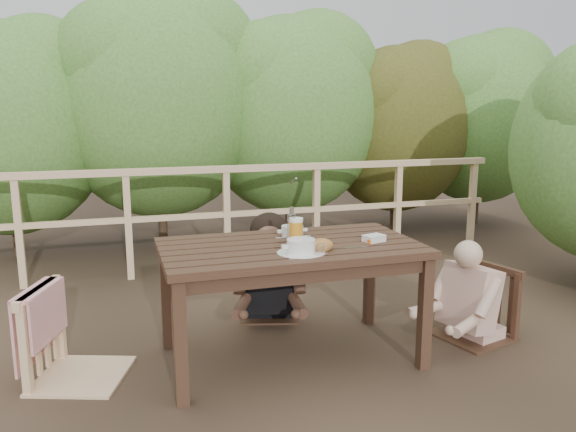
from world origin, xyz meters
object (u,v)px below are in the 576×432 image
object	(u,v)px
chair_left	(76,293)
bread_roll	(321,245)
butter_tub	(374,239)
table	(290,303)
woman	(269,235)
chair_far	(270,261)
beer_glass	(296,231)
soup_near	(301,247)
soup_far	(292,232)
chair_right	(476,272)
bottle	(292,226)
diner_right	(480,256)
tumbler	(322,251)

from	to	relation	value
chair_left	bread_roll	world-z (taller)	chair_left
bread_roll	butter_tub	world-z (taller)	bread_roll
table	woman	distance (m)	0.81
chair_far	beer_glass	size ratio (longest dim) A/B	5.15
woman	soup_near	xyz separation A→B (m)	(-0.08, -0.96, 0.15)
woman	butter_tub	bearing A→B (deg)	132.73
soup_near	bread_roll	distance (m)	0.13
table	soup_far	world-z (taller)	soup_far
chair_right	woman	size ratio (longest dim) A/B	0.74
soup_far	bottle	size ratio (longest dim) A/B	1.02
chair_far	soup_near	xyz separation A→B (m)	(-0.08, -0.94, 0.34)
chair_left	diner_right	distance (m)	2.57
table	beer_glass	bearing A→B (deg)	39.09
diner_right	soup_near	bearing A→B (deg)	81.20
chair_far	woman	world-z (taller)	woman
woman	tumbler	world-z (taller)	woman
chair_left	tumbler	bearing A→B (deg)	-87.19
diner_right	bottle	size ratio (longest dim) A/B	4.89
table	beer_glass	size ratio (longest dim) A/B	9.41
chair_far	tumbler	size ratio (longest dim) A/B	11.57
tumbler	butter_tub	bearing A→B (deg)	25.04
chair_right	bread_roll	distance (m)	1.20
tumbler	diner_right	bearing A→B (deg)	10.25
diner_right	beer_glass	world-z (taller)	diner_right
soup_far	tumbler	bearing A→B (deg)	-87.99
chair_right	bottle	distance (m)	1.32
chair_right	soup_near	bearing A→B (deg)	-98.66
bread_roll	butter_tub	distance (m)	0.40
bread_roll	beer_glass	world-z (taller)	beer_glass
diner_right	beer_glass	bearing A→B (deg)	70.40
table	diner_right	distance (m)	1.33
chair_left	tumbler	xyz separation A→B (m)	(1.34, -0.39, 0.24)
tumbler	bread_roll	bearing A→B (deg)	71.92
chair_left	butter_tub	distance (m)	1.78
soup_far	butter_tub	bearing A→B (deg)	-35.00
woman	bread_roll	size ratio (longest dim) A/B	8.72
woman	beer_glass	size ratio (longest dim) A/B	7.48
table	chair_far	world-z (taller)	chair_far
chair_left	bottle	bearing A→B (deg)	-73.29
soup_near	chair_right	bearing A→B (deg)	6.30
table	diner_right	xyz separation A→B (m)	(1.32, -0.06, 0.21)
chair_left	butter_tub	size ratio (longest dim) A/B	7.89
table	bottle	xyz separation A→B (m)	(0.02, 0.05, 0.48)
chair_right	soup_near	size ratio (longest dim) A/B	3.32
butter_tub	soup_far	bearing A→B (deg)	128.93
soup_far	bread_roll	bearing A→B (deg)	-83.14
table	chair_far	size ratio (longest dim) A/B	1.83
soup_near	beer_glass	world-z (taller)	beer_glass
table	chair_right	xyz separation A→B (m)	(1.29, -0.06, 0.10)
table	woman	xyz separation A→B (m)	(0.08, 0.76, 0.26)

